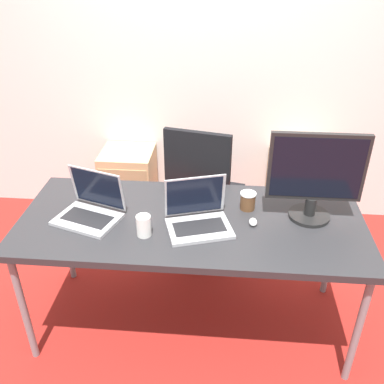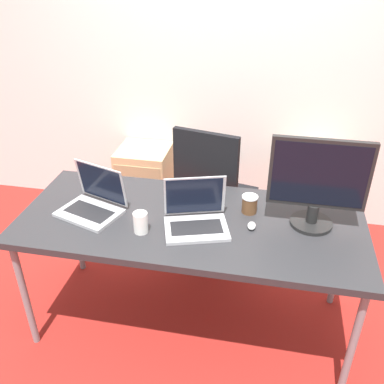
% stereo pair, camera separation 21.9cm
% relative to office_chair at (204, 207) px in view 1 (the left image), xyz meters
% --- Properties ---
extents(ground_plane, '(14.00, 14.00, 0.00)m').
position_rel_office_chair_xyz_m(ground_plane, '(-0.03, -0.71, -0.40)').
color(ground_plane, maroon).
extents(wall_back, '(10.00, 0.05, 2.60)m').
position_rel_office_chair_xyz_m(wall_back, '(-0.03, 0.67, 0.90)').
color(wall_back, silver).
rests_on(wall_back, ground_plane).
extents(desk, '(1.89, 0.80, 0.78)m').
position_rel_office_chair_xyz_m(desk, '(-0.03, -0.71, 0.33)').
color(desk, '#28282B').
rests_on(desk, ground_plane).
extents(office_chair, '(0.57, 0.61, 1.08)m').
position_rel_office_chair_xyz_m(office_chair, '(0.00, 0.00, 0.00)').
color(office_chair, '#232326').
rests_on(office_chair, ground_plane).
extents(cabinet_left, '(0.42, 0.41, 0.63)m').
position_rel_office_chair_xyz_m(cabinet_left, '(-0.66, 0.43, -0.09)').
color(cabinet_left, tan).
rests_on(cabinet_left, ground_plane).
extents(cabinet_right, '(0.42, 0.41, 0.63)m').
position_rel_office_chair_xyz_m(cabinet_right, '(0.70, 0.43, -0.09)').
color(cabinet_right, tan).
rests_on(cabinet_right, ground_plane).
extents(laptop_left, '(0.39, 0.36, 0.25)m').
position_rel_office_chair_xyz_m(laptop_left, '(-0.59, -0.73, 0.43)').
color(laptop_left, '#ADADB2').
rests_on(laptop_left, desk).
extents(laptop_right, '(0.39, 0.35, 0.26)m').
position_rel_office_chair_xyz_m(laptop_right, '(0.01, -0.76, 0.43)').
color(laptop_right, '#ADADB2').
rests_on(laptop_right, desk).
extents(monitor, '(0.50, 0.22, 0.50)m').
position_rel_office_chair_xyz_m(monitor, '(0.61, -0.63, 0.63)').
color(monitor, black).
rests_on(monitor, desk).
extents(mouse, '(0.04, 0.07, 0.03)m').
position_rel_office_chair_xyz_m(mouse, '(0.30, -0.73, 0.39)').
color(mouse, silver).
rests_on(mouse, desk).
extents(coffee_cup_white, '(0.08, 0.08, 0.11)m').
position_rel_office_chair_xyz_m(coffee_cup_white, '(-0.26, -0.87, 0.43)').
color(coffee_cup_white, white).
rests_on(coffee_cup_white, desk).
extents(coffee_cup_brown, '(0.09, 0.09, 0.10)m').
position_rel_office_chair_xyz_m(coffee_cup_brown, '(0.28, -0.57, 0.43)').
color(coffee_cup_brown, brown).
rests_on(coffee_cup_brown, desk).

